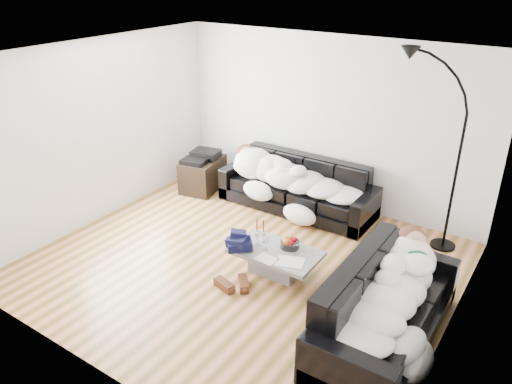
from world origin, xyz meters
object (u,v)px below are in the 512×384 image
Objects in this scene: sleeper_back at (296,173)px; candle_right at (263,228)px; coffee_table at (275,261)px; shoes at (233,284)px; sofa_right at (387,305)px; stereo at (202,156)px; fruit_bowl at (290,242)px; wine_glass_b at (258,238)px; wine_glass_c at (267,244)px; wine_glass_a at (264,237)px; sleeper_right at (389,288)px; sofa_back at (297,185)px; candle_left at (257,228)px; floor_lamp at (457,169)px; av_cabinet at (203,174)px.

sleeper_back is 1.45m from candle_right.
coffee_table is 2.21× the size of shoes.
sofa_right reaches higher than sleeper_back.
sofa_right is at bearing -42.60° from sleeper_back.
sleeper_back is 1.69m from stereo.
fruit_bowl is 0.40m from wine_glass_b.
wine_glass_a is at bearing 133.92° from wine_glass_c.
sleeper_right is at bearing -18.53° from candle_right.
sofa_right is 1.55m from fruit_bowl.
sofa_right reaches higher than candle_right.
sofa_right is 1.94× the size of coffee_table.
candle_left is (0.25, -1.48, 0.03)m from sofa_back.
candle_right is at bearing 171.23° from fruit_bowl.
stereo is 0.19× the size of floor_lamp.
av_cabinet is 1.75× the size of stereo.
wine_glass_b is 0.24× the size of av_cabinet.
floor_lamp is (1.89, 1.57, 0.71)m from candle_right.
sofa_right is 4.28× the size of shoes.
wine_glass_a is at bearing -74.95° from sofa_back.
coffee_table is at bearing -19.93° from wine_glass_a.
sofa_right is at bearing -98.04° from floor_lamp.
av_cabinet is at bearing -173.63° from sleeper_back.
sleeper_right is 0.79× the size of floor_lamp.
sofa_back reaches higher than candle_right.
coffee_table is at bearing 1.21° from wine_glass_b.
fruit_bowl is (-1.45, 0.56, -0.04)m from sofa_right.
sleeper_right is 1.57m from fruit_bowl.
sleeper_back is 8.67× the size of fruit_bowl.
sleeper_right is 1.99m from candle_right.
stereo is (-1.92, 1.24, 0.17)m from candle_left.
sleeper_right is at bearing -16.90° from candle_left.
wine_glass_a is 0.32× the size of shoes.
fruit_bowl is 0.29m from wine_glass_c.
sofa_back is 3.14× the size of av_cabinet.
av_cabinet is (-2.43, 1.27, -0.12)m from fruit_bowl.
floor_lamp reaches higher than candle_left.
sofa_back is 11.34× the size of candle_left.
coffee_table reaches higher than shoes.
sleeper_back reaches higher than av_cabinet.
fruit_bowl is 0.86m from shoes.
sofa_right is at bearing 0.00° from sleeper_right.
stereo is at bearing 177.66° from floor_lamp.
wine_glass_b is 0.41× the size of stereo.
av_cabinet is 0.34× the size of floor_lamp.
sofa_right is 1.63m from coffee_table.
sleeper_right is at bearing -12.33° from wine_glass_c.
sleeper_back is 1.14× the size of sleeper_right.
wine_glass_c is at bearing -139.88° from floor_lamp.
sleeper_back is at bearing 47.40° from sleeper_right.
av_cabinet is at bearing -171.95° from sofa_back.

